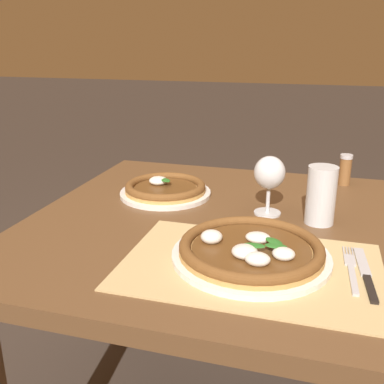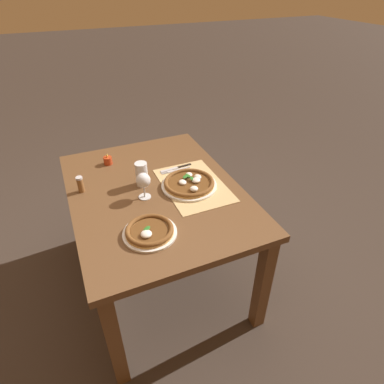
{
  "view_description": "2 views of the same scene",
  "coord_description": "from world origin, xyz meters",
  "px_view_note": "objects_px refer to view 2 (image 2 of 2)",
  "views": [
    {
      "loc": [
        0.06,
        -1.03,
        1.17
      ],
      "look_at": [
        -0.22,
        -0.06,
        0.83
      ],
      "focal_mm": 42.0,
      "sensor_mm": 36.0,
      "label": 1
    },
    {
      "loc": [
        -1.5,
        0.42,
        1.8
      ],
      "look_at": [
        -0.24,
        -0.13,
        0.84
      ],
      "focal_mm": 30.0,
      "sensor_mm": 36.0,
      "label": 2
    }
  ],
  "objects_px": {
    "pizza_near": "(189,183)",
    "knife": "(176,168)",
    "pint_glass": "(142,174)",
    "wine_glass": "(143,181)",
    "fork": "(176,170)",
    "pizza_far": "(150,231)",
    "votive_candle": "(108,161)",
    "pepper_shaker": "(80,184)"
  },
  "relations": [
    {
      "from": "pint_glass",
      "to": "votive_candle",
      "type": "height_order",
      "value": "pint_glass"
    },
    {
      "from": "pizza_far",
      "to": "votive_candle",
      "type": "height_order",
      "value": "votive_candle"
    },
    {
      "from": "votive_candle",
      "to": "pepper_shaker",
      "type": "bearing_deg",
      "value": 141.71
    },
    {
      "from": "pizza_near",
      "to": "pepper_shaker",
      "type": "distance_m",
      "value": 0.62
    },
    {
      "from": "pizza_far",
      "to": "fork",
      "type": "distance_m",
      "value": 0.6
    },
    {
      "from": "pizza_near",
      "to": "pint_glass",
      "type": "xyz_separation_m",
      "value": [
        0.13,
        0.25,
        0.05
      ]
    },
    {
      "from": "pint_glass",
      "to": "fork",
      "type": "xyz_separation_m",
      "value": [
        0.07,
        -0.24,
        -0.06
      ]
    },
    {
      "from": "pizza_near",
      "to": "knife",
      "type": "relative_size",
      "value": 1.52
    },
    {
      "from": "pizza_near",
      "to": "pint_glass",
      "type": "bearing_deg",
      "value": 61.94
    },
    {
      "from": "pizza_far",
      "to": "pint_glass",
      "type": "xyz_separation_m",
      "value": [
        0.44,
        -0.09,
        0.05
      ]
    },
    {
      "from": "pizza_near",
      "to": "pizza_far",
      "type": "xyz_separation_m",
      "value": [
        -0.31,
        0.34,
        -0.0
      ]
    },
    {
      "from": "pizza_far",
      "to": "wine_glass",
      "type": "xyz_separation_m",
      "value": [
        0.31,
        -0.07,
        0.09
      ]
    },
    {
      "from": "fork",
      "to": "knife",
      "type": "relative_size",
      "value": 0.93
    },
    {
      "from": "votive_candle",
      "to": "pepper_shaker",
      "type": "height_order",
      "value": "pepper_shaker"
    },
    {
      "from": "knife",
      "to": "votive_candle",
      "type": "distance_m",
      "value": 0.45
    },
    {
      "from": "pizza_far",
      "to": "pepper_shaker",
      "type": "xyz_separation_m",
      "value": [
        0.51,
        0.25,
        0.03
      ]
    },
    {
      "from": "knife",
      "to": "pizza_far",
      "type": "bearing_deg",
      "value": 147.24
    },
    {
      "from": "pizza_far",
      "to": "pepper_shaker",
      "type": "relative_size",
      "value": 2.73
    },
    {
      "from": "pizza_near",
      "to": "pint_glass",
      "type": "relative_size",
      "value": 2.26
    },
    {
      "from": "wine_glass",
      "to": "pepper_shaker",
      "type": "distance_m",
      "value": 0.38
    },
    {
      "from": "wine_glass",
      "to": "fork",
      "type": "relative_size",
      "value": 0.77
    },
    {
      "from": "pizza_near",
      "to": "wine_glass",
      "type": "relative_size",
      "value": 2.11
    },
    {
      "from": "pizza_far",
      "to": "fork",
      "type": "relative_size",
      "value": 1.32
    },
    {
      "from": "wine_glass",
      "to": "knife",
      "type": "xyz_separation_m",
      "value": [
        0.22,
        -0.27,
        -0.1
      ]
    },
    {
      "from": "pint_glass",
      "to": "knife",
      "type": "height_order",
      "value": "pint_glass"
    },
    {
      "from": "pizza_far",
      "to": "wine_glass",
      "type": "bearing_deg",
      "value": -12.21
    },
    {
      "from": "pizza_far",
      "to": "wine_glass",
      "type": "relative_size",
      "value": 1.71
    },
    {
      "from": "fork",
      "to": "votive_candle",
      "type": "height_order",
      "value": "votive_candle"
    },
    {
      "from": "wine_glass",
      "to": "votive_candle",
      "type": "distance_m",
      "value": 0.48
    },
    {
      "from": "pizza_near",
      "to": "wine_glass",
      "type": "bearing_deg",
      "value": 89.8
    },
    {
      "from": "pizza_far",
      "to": "wine_glass",
      "type": "distance_m",
      "value": 0.33
    },
    {
      "from": "knife",
      "to": "pint_glass",
      "type": "bearing_deg",
      "value": 110.41
    },
    {
      "from": "pizza_far",
      "to": "votive_candle",
      "type": "bearing_deg",
      "value": 3.47
    },
    {
      "from": "pint_glass",
      "to": "pepper_shaker",
      "type": "xyz_separation_m",
      "value": [
        0.07,
        0.34,
        -0.02
      ]
    },
    {
      "from": "wine_glass",
      "to": "pint_glass",
      "type": "relative_size",
      "value": 1.07
    },
    {
      "from": "wine_glass",
      "to": "pizza_far",
      "type": "bearing_deg",
      "value": 167.79
    },
    {
      "from": "pizza_far",
      "to": "pint_glass",
      "type": "bearing_deg",
      "value": -11.9
    },
    {
      "from": "fork",
      "to": "knife",
      "type": "bearing_deg",
      "value": -23.46
    },
    {
      "from": "pizza_far",
      "to": "pepper_shaker",
      "type": "height_order",
      "value": "pepper_shaker"
    },
    {
      "from": "wine_glass",
      "to": "pepper_shaker",
      "type": "bearing_deg",
      "value": 57.8
    },
    {
      "from": "pint_glass",
      "to": "fork",
      "type": "bearing_deg",
      "value": -74.31
    },
    {
      "from": "wine_glass",
      "to": "pepper_shaker",
      "type": "relative_size",
      "value": 1.6
    }
  ]
}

